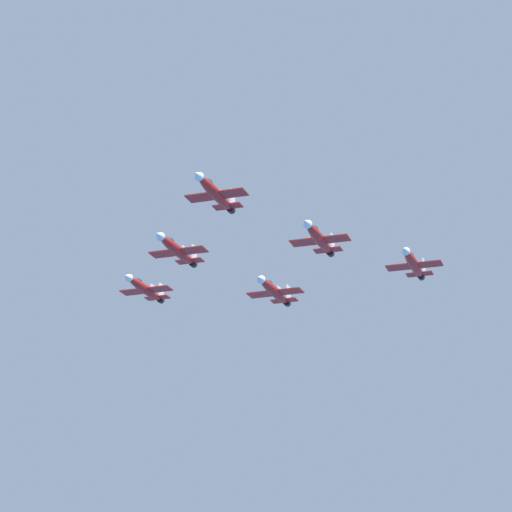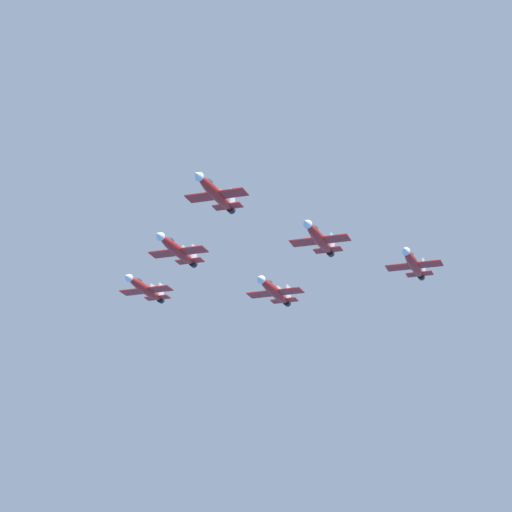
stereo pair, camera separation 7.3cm
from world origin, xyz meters
name	(u,v)px [view 2 (the right image)]	position (x,y,z in m)	size (l,w,h in m)	color
jet_lead	(215,193)	(-7.72, 4.59, 128.02)	(11.19, 17.33, 3.73)	red
jet_left_wingman	(319,238)	(10.20, 15.88, 123.81)	(11.25, 17.46, 3.75)	red
jet_right_wingman	(177,250)	(-15.98, 24.09, 124.84)	(11.45, 17.72, 3.82)	red
jet_left_outer	(413,263)	(28.13, 27.17, 122.79)	(11.03, 17.12, 3.68)	red
jet_right_outer	(145,288)	(-24.24, 43.60, 123.68)	(11.12, 17.19, 3.71)	red
jet_slot_rear	(274,291)	(1.94, 35.39, 120.33)	(11.39, 17.58, 3.80)	red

